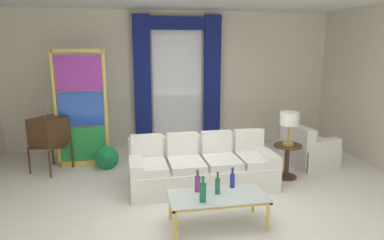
# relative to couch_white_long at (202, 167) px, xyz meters

# --- Properties ---
(ground_plane) EXTENTS (16.00, 16.00, 0.00)m
(ground_plane) POSITION_rel_couch_white_long_xyz_m (-0.16, -0.64, -0.31)
(ground_plane) COLOR white
(wall_rear) EXTENTS (8.00, 0.12, 3.00)m
(wall_rear) POSITION_rel_couch_white_long_xyz_m (-0.16, 2.42, 1.19)
(wall_rear) COLOR beige
(wall_rear) RESTS_ON ground
(curtained_window) EXTENTS (2.00, 0.17, 2.70)m
(curtained_window) POSITION_rel_couch_white_long_xyz_m (-0.07, 2.25, 1.44)
(curtained_window) COLOR white
(curtained_window) RESTS_ON ground
(couch_white_long) EXTENTS (2.36, 0.98, 0.86)m
(couch_white_long) POSITION_rel_couch_white_long_xyz_m (0.00, 0.00, 0.00)
(couch_white_long) COLOR white
(couch_white_long) RESTS_ON ground
(coffee_table) EXTENTS (1.23, 0.59, 0.41)m
(coffee_table) POSITION_rel_couch_white_long_xyz_m (-0.07, -1.31, 0.07)
(coffee_table) COLOR silver
(coffee_table) RESTS_ON ground
(bottle_blue_decanter) EXTENTS (0.08, 0.08, 0.33)m
(bottle_blue_decanter) POSITION_rel_couch_white_long_xyz_m (-0.29, -1.45, 0.24)
(bottle_blue_decanter) COLOR #196B3D
(bottle_blue_decanter) RESTS_ON coffee_table
(bottle_crystal_tall) EXTENTS (0.07, 0.07, 0.28)m
(bottle_crystal_tall) POSITION_rel_couch_white_long_xyz_m (0.19, -1.10, 0.22)
(bottle_crystal_tall) COLOR navy
(bottle_crystal_tall) RESTS_ON coffee_table
(bottle_amber_squat) EXTENTS (0.06, 0.06, 0.29)m
(bottle_amber_squat) POSITION_rel_couch_white_long_xyz_m (-0.06, -1.26, 0.22)
(bottle_amber_squat) COLOR #196B3D
(bottle_amber_squat) RESTS_ON coffee_table
(bottle_ruby_flask) EXTENTS (0.08, 0.08, 0.30)m
(bottle_ruby_flask) POSITION_rel_couch_white_long_xyz_m (-0.29, -1.15, 0.22)
(bottle_ruby_flask) COLOR #753384
(bottle_ruby_flask) RESTS_ON coffee_table
(vintage_tv) EXTENTS (0.74, 0.77, 1.35)m
(vintage_tv) POSITION_rel_couch_white_long_xyz_m (-2.58, 1.15, 0.42)
(vintage_tv) COLOR #472D19
(vintage_tv) RESTS_ON ground
(armchair_white) EXTENTS (0.96, 0.94, 0.80)m
(armchair_white) POSITION_rel_couch_white_long_xyz_m (2.19, 0.58, -0.02)
(armchair_white) COLOR white
(armchair_white) RESTS_ON ground
(stained_glass_divider) EXTENTS (0.95, 0.05, 2.20)m
(stained_glass_divider) POSITION_rel_couch_white_long_xyz_m (-2.01, 1.32, 0.75)
(stained_glass_divider) COLOR gold
(stained_glass_divider) RESTS_ON ground
(peacock_figurine) EXTENTS (0.44, 0.60, 0.50)m
(peacock_figurine) POSITION_rel_couch_white_long_xyz_m (-1.58, 0.96, -0.09)
(peacock_figurine) COLOR beige
(peacock_figurine) RESTS_ON ground
(round_side_table) EXTENTS (0.48, 0.48, 0.59)m
(round_side_table) POSITION_rel_couch_white_long_xyz_m (1.52, 0.05, 0.05)
(round_side_table) COLOR #472D19
(round_side_table) RESTS_ON ground
(table_lamp_brass) EXTENTS (0.32, 0.32, 0.57)m
(table_lamp_brass) POSITION_rel_couch_white_long_xyz_m (1.52, 0.05, 0.72)
(table_lamp_brass) COLOR #B29338
(table_lamp_brass) RESTS_ON round_side_table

